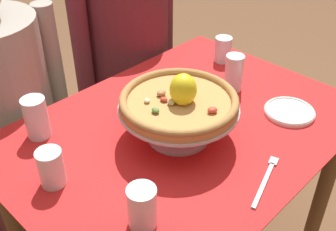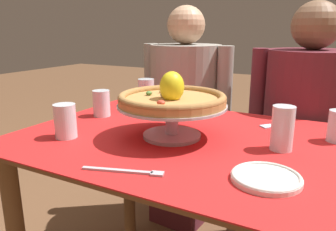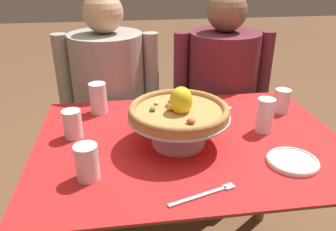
{
  "view_description": "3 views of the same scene",
  "coord_description": "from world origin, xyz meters",
  "views": [
    {
      "loc": [
        -0.79,
        -0.7,
        1.54
      ],
      "look_at": [
        -0.03,
        0.04,
        0.79
      ],
      "focal_mm": 44.04,
      "sensor_mm": 36.0,
      "label": 1
    },
    {
      "loc": [
        0.43,
        -0.95,
        1.09
      ],
      "look_at": [
        -0.05,
        -0.05,
        0.82
      ],
      "focal_mm": 34.84,
      "sensor_mm": 36.0,
      "label": 2
    },
    {
      "loc": [
        -0.23,
        -1.08,
        1.36
      ],
      "look_at": [
        -0.08,
        -0.01,
        0.85
      ],
      "focal_mm": 36.11,
      "sensor_mm": 36.0,
      "label": 3
    }
  ],
  "objects": [
    {
      "name": "pizza",
      "position": [
        -0.05,
        -0.02,
        0.88
      ],
      "size": [
        0.35,
        0.35,
        0.11
      ],
      "color": "#BC8447",
      "rests_on": "pizza_stand"
    },
    {
      "name": "water_glass_side_left",
      "position": [
        -0.43,
        0.08,
        0.79
      ],
      "size": [
        0.07,
        0.07,
        0.11
      ],
      "color": "white",
      "rests_on": "dining_table"
    },
    {
      "name": "diner_left",
      "position": [
        -0.31,
        0.64,
        0.6
      ],
      "size": [
        0.53,
        0.41,
        1.21
      ],
      "color": "maroon",
      "rests_on": "ground"
    },
    {
      "name": "sugar_packet",
      "position": [
        0.21,
        0.25,
        0.74
      ],
      "size": [
        0.06,
        0.06,
        0.0
      ],
      "primitive_type": "cube",
      "rotation": [
        0.0,
        0.0,
        0.86
      ],
      "color": "silver",
      "rests_on": "dining_table"
    },
    {
      "name": "water_glass_back_left",
      "position": [
        -0.34,
        0.29,
        0.8
      ],
      "size": [
        0.07,
        0.07,
        0.13
      ],
      "color": "silver",
      "rests_on": "dining_table"
    },
    {
      "name": "side_plate",
      "position": [
        0.3,
        -0.21,
        0.75
      ],
      "size": [
        0.17,
        0.17,
        0.02
      ],
      "color": "white",
      "rests_on": "dining_table"
    },
    {
      "name": "water_glass_back_right",
      "position": [
        0.44,
        0.19,
        0.79
      ],
      "size": [
        0.07,
        0.07,
        0.1
      ],
      "color": "silver",
      "rests_on": "dining_table"
    },
    {
      "name": "diner_right",
      "position": [
        0.31,
        0.63,
        0.6
      ],
      "size": [
        0.54,
        0.41,
        1.21
      ],
      "color": "gray",
      "rests_on": "ground"
    },
    {
      "name": "dining_table",
      "position": [
        0.0,
        0.0,
        0.62
      ],
      "size": [
        1.13,
        0.83,
        0.74
      ],
      "color": "brown",
      "rests_on": "ground"
    },
    {
      "name": "water_glass_side_right",
      "position": [
        0.3,
        0.03,
        0.8
      ],
      "size": [
        0.07,
        0.07,
        0.13
      ],
      "color": "white",
      "rests_on": "dining_table"
    },
    {
      "name": "water_glass_front_left",
      "position": [
        -0.36,
        -0.19,
        0.79
      ],
      "size": [
        0.07,
        0.07,
        0.11
      ],
      "color": "white",
      "rests_on": "dining_table"
    },
    {
      "name": "dinner_fork",
      "position": [
        -0.02,
        -0.32,
        0.74
      ],
      "size": [
        0.21,
        0.08,
        0.01
      ],
      "color": "#B7B7C1",
      "rests_on": "dining_table"
    },
    {
      "name": "pizza_stand",
      "position": [
        -0.05,
        -0.02,
        0.82
      ],
      "size": [
        0.36,
        0.36,
        0.11
      ],
      "color": "#B7B7C1",
      "rests_on": "dining_table"
    }
  ]
}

